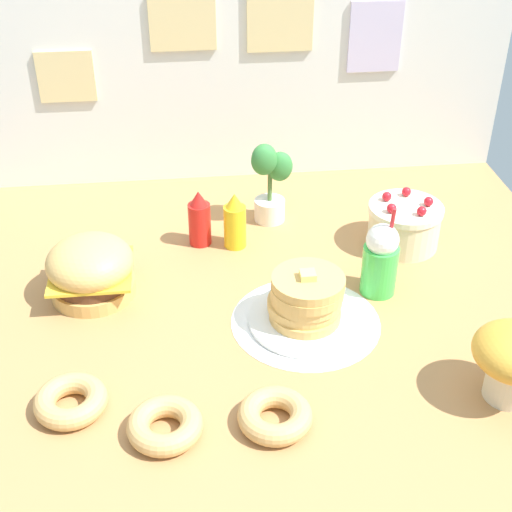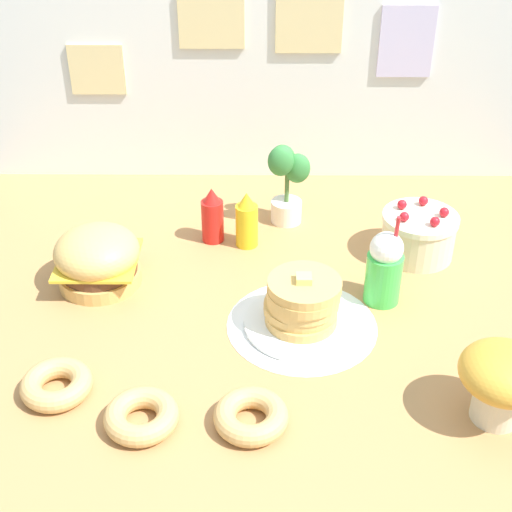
{
  "view_description": "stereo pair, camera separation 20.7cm",
  "coord_description": "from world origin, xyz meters",
  "px_view_note": "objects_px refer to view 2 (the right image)",
  "views": [
    {
      "loc": [
        -0.2,
        -1.62,
        1.31
      ],
      "look_at": [
        -0.0,
        0.1,
        0.17
      ],
      "focal_mm": 50.41,
      "sensor_mm": 36.0,
      "label": 1
    },
    {
      "loc": [
        0.01,
        -1.63,
        1.31
      ],
      "look_at": [
        -0.0,
        0.1,
        0.17
      ],
      "focal_mm": 50.41,
      "sensor_mm": 36.0,
      "label": 2
    }
  ],
  "objects_px": {
    "pancake_stack": "(302,306)",
    "layer_cake": "(418,234)",
    "mustard_bottle": "(247,221)",
    "cream_soda_cup": "(384,268)",
    "burger": "(98,258)",
    "donut_chocolate": "(141,416)",
    "potted_plant": "(287,180)",
    "mushroom_stool": "(503,378)",
    "donut_vanilla": "(251,416)",
    "donut_pink_glaze": "(56,384)",
    "ketchup_bottle": "(212,216)"
  },
  "relations": [
    {
      "from": "cream_soda_cup",
      "to": "donut_pink_glaze",
      "type": "relative_size",
      "value": 1.61
    },
    {
      "from": "layer_cake",
      "to": "ketchup_bottle",
      "type": "relative_size",
      "value": 1.25
    },
    {
      "from": "pancake_stack",
      "to": "donut_vanilla",
      "type": "height_order",
      "value": "pancake_stack"
    },
    {
      "from": "pancake_stack",
      "to": "layer_cake",
      "type": "height_order",
      "value": "layer_cake"
    },
    {
      "from": "donut_pink_glaze",
      "to": "donut_chocolate",
      "type": "relative_size",
      "value": 1.0
    },
    {
      "from": "layer_cake",
      "to": "donut_vanilla",
      "type": "bearing_deg",
      "value": -125.15
    },
    {
      "from": "burger",
      "to": "mustard_bottle",
      "type": "height_order",
      "value": "mustard_bottle"
    },
    {
      "from": "cream_soda_cup",
      "to": "potted_plant",
      "type": "height_order",
      "value": "potted_plant"
    },
    {
      "from": "donut_chocolate",
      "to": "donut_vanilla",
      "type": "relative_size",
      "value": 1.0
    },
    {
      "from": "donut_vanilla",
      "to": "donut_pink_glaze",
      "type": "bearing_deg",
      "value": 167.96
    },
    {
      "from": "layer_cake",
      "to": "potted_plant",
      "type": "height_order",
      "value": "potted_plant"
    },
    {
      "from": "burger",
      "to": "pancake_stack",
      "type": "bearing_deg",
      "value": -18.82
    },
    {
      "from": "layer_cake",
      "to": "ketchup_bottle",
      "type": "height_order",
      "value": "ketchup_bottle"
    },
    {
      "from": "layer_cake",
      "to": "cream_soda_cup",
      "type": "xyz_separation_m",
      "value": [
        -0.15,
        -0.25,
        0.04
      ]
    },
    {
      "from": "potted_plant",
      "to": "layer_cake",
      "type": "bearing_deg",
      "value": -26.89
    },
    {
      "from": "burger",
      "to": "layer_cake",
      "type": "distance_m",
      "value": 1.03
    },
    {
      "from": "mushroom_stool",
      "to": "cream_soda_cup",
      "type": "bearing_deg",
      "value": 113.81
    },
    {
      "from": "cream_soda_cup",
      "to": "ketchup_bottle",
      "type": "bearing_deg",
      "value": 147.29
    },
    {
      "from": "burger",
      "to": "cream_soda_cup",
      "type": "relative_size",
      "value": 0.88
    },
    {
      "from": "donut_pink_glaze",
      "to": "mustard_bottle",
      "type": "bearing_deg",
      "value": 56.47
    },
    {
      "from": "donut_pink_glaze",
      "to": "potted_plant",
      "type": "distance_m",
      "value": 1.08
    },
    {
      "from": "donut_pink_glaze",
      "to": "ketchup_bottle",
      "type": "bearing_deg",
      "value": 64.36
    },
    {
      "from": "pancake_stack",
      "to": "mushroom_stool",
      "type": "height_order",
      "value": "mushroom_stool"
    },
    {
      "from": "mustard_bottle",
      "to": "mushroom_stool",
      "type": "relative_size",
      "value": 0.91
    },
    {
      "from": "donut_vanilla",
      "to": "mushroom_stool",
      "type": "bearing_deg",
      "value": 2.84
    },
    {
      "from": "pancake_stack",
      "to": "mustard_bottle",
      "type": "bearing_deg",
      "value": 110.79
    },
    {
      "from": "layer_cake",
      "to": "donut_chocolate",
      "type": "bearing_deg",
      "value": -136.37
    },
    {
      "from": "potted_plant",
      "to": "mushroom_stool",
      "type": "bearing_deg",
      "value": -62.83
    },
    {
      "from": "ketchup_bottle",
      "to": "cream_soda_cup",
      "type": "bearing_deg",
      "value": -32.71
    },
    {
      "from": "layer_cake",
      "to": "mustard_bottle",
      "type": "bearing_deg",
      "value": 174.31
    },
    {
      "from": "donut_chocolate",
      "to": "mushroom_stool",
      "type": "height_order",
      "value": "mushroom_stool"
    },
    {
      "from": "donut_vanilla",
      "to": "cream_soda_cup",
      "type": "bearing_deg",
      "value": 52.85
    },
    {
      "from": "pancake_stack",
      "to": "mustard_bottle",
      "type": "distance_m",
      "value": 0.47
    },
    {
      "from": "burger",
      "to": "mustard_bottle",
      "type": "relative_size",
      "value": 1.33
    },
    {
      "from": "ketchup_bottle",
      "to": "donut_chocolate",
      "type": "height_order",
      "value": "ketchup_bottle"
    },
    {
      "from": "cream_soda_cup",
      "to": "potted_plant",
      "type": "relative_size",
      "value": 0.98
    },
    {
      "from": "potted_plant",
      "to": "mushroom_stool",
      "type": "distance_m",
      "value": 1.07
    },
    {
      "from": "pancake_stack",
      "to": "donut_vanilla",
      "type": "relative_size",
      "value": 1.83
    },
    {
      "from": "pancake_stack",
      "to": "mustard_bottle",
      "type": "xyz_separation_m",
      "value": [
        -0.17,
        0.44,
        0.02
      ]
    },
    {
      "from": "donut_chocolate",
      "to": "donut_vanilla",
      "type": "height_order",
      "value": "same"
    },
    {
      "from": "pancake_stack",
      "to": "cream_soda_cup",
      "type": "xyz_separation_m",
      "value": [
        0.25,
        0.13,
        0.04
      ]
    },
    {
      "from": "pancake_stack",
      "to": "potted_plant",
      "type": "height_order",
      "value": "potted_plant"
    },
    {
      "from": "mustard_bottle",
      "to": "mushroom_stool",
      "type": "bearing_deg",
      "value": -51.72
    },
    {
      "from": "burger",
      "to": "mushroom_stool",
      "type": "bearing_deg",
      "value": -27.69
    },
    {
      "from": "cream_soda_cup",
      "to": "donut_chocolate",
      "type": "bearing_deg",
      "value": -141.84
    },
    {
      "from": "burger",
      "to": "ketchup_bottle",
      "type": "relative_size",
      "value": 1.33
    },
    {
      "from": "mustard_bottle",
      "to": "donut_vanilla",
      "type": "distance_m",
      "value": 0.82
    },
    {
      "from": "layer_cake",
      "to": "mustard_bottle",
      "type": "xyz_separation_m",
      "value": [
        -0.56,
        0.06,
        0.02
      ]
    },
    {
      "from": "mustard_bottle",
      "to": "cream_soda_cup",
      "type": "relative_size",
      "value": 0.67
    },
    {
      "from": "ketchup_bottle",
      "to": "donut_vanilla",
      "type": "height_order",
      "value": "ketchup_bottle"
    }
  ]
}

